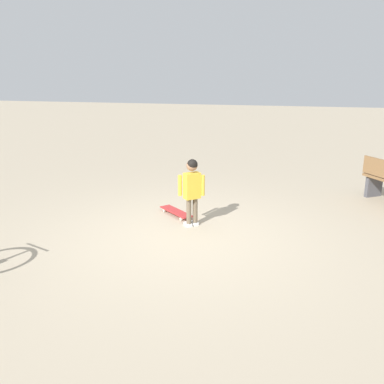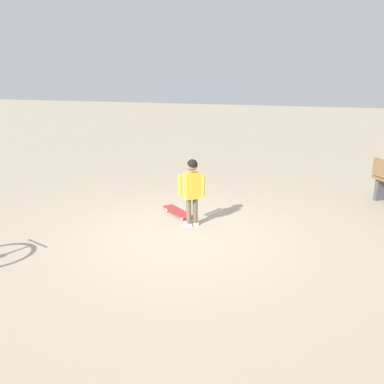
{
  "view_description": "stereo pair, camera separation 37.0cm",
  "coord_description": "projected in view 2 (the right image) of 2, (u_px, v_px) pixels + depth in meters",
  "views": [
    {
      "loc": [
        5.37,
        1.49,
        2.31
      ],
      "look_at": [
        -0.48,
        0.02,
        0.55
      ],
      "focal_mm": 38.66,
      "sensor_mm": 36.0,
      "label": 1
    },
    {
      "loc": [
        5.27,
        1.85,
        2.31
      ],
      "look_at": [
        -0.48,
        0.02,
        0.55
      ],
      "focal_mm": 38.66,
      "sensor_mm": 36.0,
      "label": 2
    }
  ],
  "objects": [
    {
      "name": "skateboard",
      "position": [
        178.0,
        212.0,
        6.92
      ],
      "size": [
        0.63,
        0.69,
        0.07
      ],
      "color": "#B22D2D",
      "rests_on": "ground"
    },
    {
      "name": "ground_plane",
      "position": [
        181.0,
        237.0,
        6.0
      ],
      "size": [
        50.0,
        50.0,
        0.0
      ],
      "primitive_type": "plane",
      "color": "tan"
    },
    {
      "name": "child_person",
      "position": [
        192.0,
        185.0,
        6.26
      ],
      "size": [
        0.27,
        0.4,
        1.06
      ],
      "color": "brown",
      "rests_on": "ground"
    }
  ]
}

